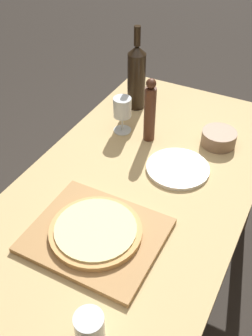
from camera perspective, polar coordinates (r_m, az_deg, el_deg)
ground_plane at (r=1.98m, az=1.14°, el=-18.48°), size 12.00×12.00×0.00m
dining_table at (r=1.46m, az=1.47°, el=-5.09°), size 0.78×1.48×0.75m
cutting_board at (r=1.22m, az=-4.39°, el=-9.66°), size 0.39×0.34×0.02m
pizza at (r=1.20m, az=-4.44°, el=-9.03°), size 0.28×0.28×0.02m
wine_bottle at (r=1.74m, az=1.54°, el=13.17°), size 0.08×0.08×0.37m
pepper_mill at (r=1.53m, az=3.48°, el=8.20°), size 0.05×0.05×0.27m
wine_glass at (r=1.59m, az=-0.54°, el=8.59°), size 0.07×0.07×0.15m
small_bowl at (r=1.60m, az=13.31°, el=4.26°), size 0.14×0.14×0.06m
drinking_tumbler at (r=1.00m, az=-5.28°, el=-22.33°), size 0.07×0.07×0.10m
dinner_plate at (r=1.45m, az=7.51°, el=-0.06°), size 0.23×0.23×0.01m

